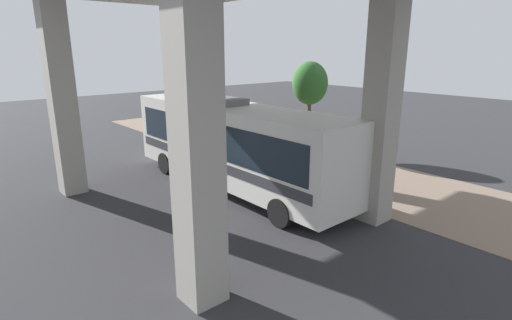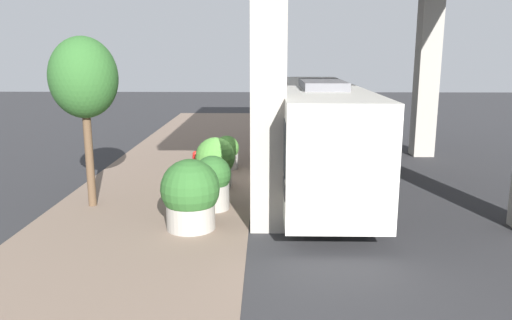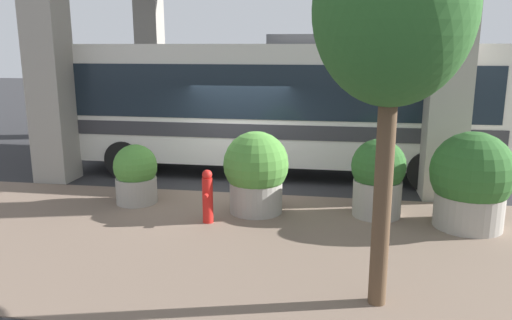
{
  "view_description": "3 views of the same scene",
  "coord_description": "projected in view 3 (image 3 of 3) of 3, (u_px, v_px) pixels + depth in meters",
  "views": [
    {
      "loc": [
        11.92,
        11.9,
        5.73
      ],
      "look_at": [
        0.66,
        -1.19,
        0.88
      ],
      "focal_mm": 28.0,
      "sensor_mm": 36.0,
      "label": 1
    },
    {
      "loc": [
        0.44,
        -17.5,
        4.63
      ],
      "look_at": [
        0.14,
        -2.62,
        1.37
      ],
      "focal_mm": 35.0,
      "sensor_mm": 36.0,
      "label": 2
    },
    {
      "loc": [
        -11.25,
        -2.42,
        3.44
      ],
      "look_at": [
        -0.13,
        -0.58,
        0.87
      ],
      "focal_mm": 35.0,
      "sensor_mm": 36.0,
      "label": 3
    }
  ],
  "objects": [
    {
      "name": "planter_extra",
      "position": [
        471.0,
        181.0,
        9.5
      ],
      "size": [
        1.56,
        1.56,
        1.89
      ],
      "color": "#9E998E",
      "rests_on": "ground"
    },
    {
      "name": "sidewalk_strip",
      "position": [
        199.0,
        239.0,
        9.08
      ],
      "size": [
        6.0,
        40.0,
        0.02
      ],
      "color": "#7A6656",
      "rests_on": "ground"
    },
    {
      "name": "bus",
      "position": [
        280.0,
        100.0,
        13.47
      ],
      "size": [
        2.67,
        11.54,
        3.75
      ],
      "color": "silver",
      "rests_on": "ground"
    },
    {
      "name": "planter_back",
      "position": [
        378.0,
        178.0,
        10.18
      ],
      "size": [
        1.1,
        1.1,
        1.63
      ],
      "color": "#9E998E",
      "rests_on": "ground"
    },
    {
      "name": "street_tree_near",
      "position": [
        393.0,
        13.0,
        5.98
      ],
      "size": [
        1.96,
        1.96,
        5.06
      ],
      "color": "brown",
      "rests_on": "ground"
    },
    {
      "name": "planter_middle",
      "position": [
        136.0,
        175.0,
        11.07
      ],
      "size": [
        0.96,
        0.96,
        1.34
      ],
      "color": "#9E998E",
      "rests_on": "ground"
    },
    {
      "name": "fire_hydrant",
      "position": [
        208.0,
        196.0,
        9.83
      ],
      "size": [
        0.44,
        0.21,
        1.1
      ],
      "color": "red",
      "rests_on": "ground"
    },
    {
      "name": "ground_plane",
      "position": [
        233.0,
        193.0,
        11.97
      ],
      "size": [
        80.0,
        80.0,
        0.0
      ],
      "primitive_type": "plane",
      "color": "#2D2D30",
      "rests_on": "ground"
    },
    {
      "name": "planter_front",
      "position": [
        256.0,
        172.0,
        10.4
      ],
      "size": [
        1.37,
        1.37,
        1.74
      ],
      "color": "#9E998E",
      "rests_on": "ground"
    }
  ]
}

